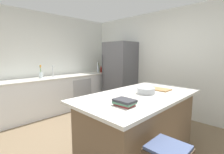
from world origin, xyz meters
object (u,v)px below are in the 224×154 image
vinegar_bottle (105,69)px  soda_bottle (98,68)px  flower_vase (41,74)px  olive_oil_bottle (99,68)px  hot_sauce_bottle (101,69)px  kitchen_island (139,123)px  mixing_bowl (146,91)px  cutting_board (159,89)px  cookbook_stack (124,102)px  refrigerator (120,75)px  sink_faucet (53,71)px

vinegar_bottle → soda_bottle: bearing=-89.7°
flower_vase → soda_bottle: (0.07, 1.79, 0.03)m
olive_oil_bottle → soda_bottle: 0.13m
hot_sauce_bottle → olive_oil_bottle: size_ratio=0.67×
kitchen_island → mixing_bowl: mixing_bowl is taller
vinegar_bottle → hot_sauce_bottle: size_ratio=1.30×
soda_bottle → mixing_bowl: bearing=-25.8°
soda_bottle → cutting_board: bearing=-18.5°
vinegar_bottle → hot_sauce_bottle: vinegar_bottle is taller
mixing_bowl → cutting_board: 0.39m
cutting_board → vinegar_bottle: bearing=155.9°
flower_vase → mixing_bowl: 2.75m
cookbook_stack → mixing_bowl: bearing=102.3°
kitchen_island → refrigerator: refrigerator is taller
kitchen_island → sink_faucet: 2.76m
olive_oil_bottle → cookbook_stack: 3.51m
hot_sauce_bottle → soda_bottle: bearing=-67.8°
sink_faucet → vinegar_bottle: (0.09, 1.76, -0.04)m
cookbook_stack → mixing_bowl: size_ratio=0.92×
refrigerator → flower_vase: (-0.90, -1.93, 0.11)m
vinegar_bottle → olive_oil_bottle: (-0.08, -0.20, 0.02)m
refrigerator → cookbook_stack: 2.85m
sink_faucet → mixing_bowl: (2.71, 0.19, -0.12)m
flower_vase → soda_bottle: soda_bottle is taller
kitchen_island → refrigerator: (-1.77, 1.52, 0.46)m
cutting_board → refrigerator: bearing=150.5°
hot_sauce_bottle → refrigerator: bearing=-3.9°
flower_vase → sink_faucet: bearing=93.4°
flower_vase → mixing_bowl: flower_vase is taller
refrigerator → mixing_bowl: bearing=-38.1°
hot_sauce_bottle → sink_faucet: bearing=-90.2°
flower_vase → cookbook_stack: (2.84, -0.16, -0.08)m
refrigerator → flower_vase: bearing=-115.0°
sink_faucet → mixing_bowl: size_ratio=1.11×
refrigerator → sink_faucet: bearing=-119.8°
olive_oil_bottle → cutting_board: bearing=-19.8°
sink_faucet → flower_vase: bearing=-86.6°
refrigerator → vinegar_bottle: 0.85m
sink_faucet → cutting_board: (2.73, 0.57, -0.16)m
flower_vase → vinegar_bottle: flower_vase is taller
mixing_bowl → sink_faucet: bearing=-176.0°
soda_bottle → flower_vase: bearing=-92.3°
flower_vase → hot_sauce_bottle: 1.99m
sink_faucet → cookbook_stack: sink_faucet is taller
cutting_board → cookbook_stack: bearing=-83.1°
hot_sauce_bottle → cookbook_stack: hot_sauce_bottle is taller
refrigerator → sink_faucet: (-0.92, -1.60, 0.16)m
cutting_board → kitchen_island: bearing=-95.4°
kitchen_island → cookbook_stack: cookbook_stack is taller
mixing_bowl → kitchen_island: bearing=-104.0°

